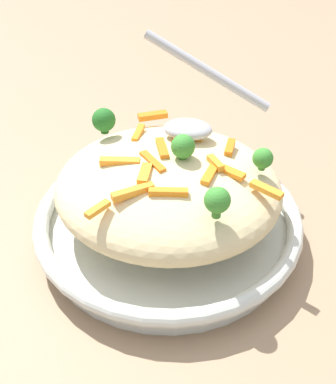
# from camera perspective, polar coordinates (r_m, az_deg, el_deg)

# --- Properties ---
(ground_plane) EXTENTS (2.40, 2.40, 0.00)m
(ground_plane) POSITION_cam_1_polar(r_m,az_deg,el_deg) (0.60, 0.00, -5.01)
(ground_plane) COLOR #9E7F60
(serving_bowl) EXTENTS (0.31, 0.31, 0.04)m
(serving_bowl) POSITION_cam_1_polar(r_m,az_deg,el_deg) (0.59, 0.00, -3.44)
(serving_bowl) COLOR silver
(serving_bowl) RESTS_ON ground_plane
(pasta_mound) EXTENTS (0.25, 0.23, 0.08)m
(pasta_mound) POSITION_cam_1_polar(r_m,az_deg,el_deg) (0.55, 0.00, 0.55)
(pasta_mound) COLOR beige
(pasta_mound) RESTS_ON serving_bowl
(carrot_piece_0) EXTENTS (0.02, 0.04, 0.01)m
(carrot_piece_0) POSITION_cam_1_polar(r_m,az_deg,el_deg) (0.55, -0.69, 5.03)
(carrot_piece_0) COLOR orange
(carrot_piece_0) RESTS_ON pasta_mound
(carrot_piece_1) EXTENTS (0.01, 0.03, 0.01)m
(carrot_piece_1) POSITION_cam_1_polar(r_m,az_deg,el_deg) (0.56, 7.08, 5.02)
(carrot_piece_1) COLOR orange
(carrot_piece_1) RESTS_ON pasta_mound
(carrot_piece_2) EXTENTS (0.02, 0.04, 0.01)m
(carrot_piece_2) POSITION_cam_1_polar(r_m,az_deg,el_deg) (0.56, 1.25, 5.47)
(carrot_piece_2) COLOR orange
(carrot_piece_2) RESTS_ON pasta_mound
(carrot_piece_3) EXTENTS (0.04, 0.02, 0.01)m
(carrot_piece_3) POSITION_cam_1_polar(r_m,az_deg,el_deg) (0.62, -1.76, 8.72)
(carrot_piece_3) COLOR orange
(carrot_piece_3) RESTS_ON pasta_mound
(carrot_piece_4) EXTENTS (0.04, 0.01, 0.01)m
(carrot_piece_4) POSITION_cam_1_polar(r_m,az_deg,el_deg) (0.49, 0.04, -0.04)
(carrot_piece_4) COLOR orange
(carrot_piece_4) RESTS_ON pasta_mound
(carrot_piece_5) EXTENTS (0.03, 0.02, 0.01)m
(carrot_piece_5) POSITION_cam_1_polar(r_m,az_deg,el_deg) (0.52, 7.13, 2.30)
(carrot_piece_5) COLOR orange
(carrot_piece_5) RESTS_ON pasta_mound
(carrot_piece_6) EXTENTS (0.03, 0.04, 0.01)m
(carrot_piece_6) POSITION_cam_1_polar(r_m,az_deg,el_deg) (0.53, -1.77, 3.45)
(carrot_piece_6) COLOR orange
(carrot_piece_6) RESTS_ON pasta_mound
(carrot_piece_7) EXTENTS (0.03, 0.01, 0.01)m
(carrot_piece_7) POSITION_cam_1_polar(r_m,az_deg,el_deg) (0.57, 2.34, 6.38)
(carrot_piece_7) COLOR orange
(carrot_piece_7) RESTS_ON pasta_mound
(carrot_piece_8) EXTENTS (0.01, 0.03, 0.01)m
(carrot_piece_8) POSITION_cam_1_polar(r_m,az_deg,el_deg) (0.59, -3.41, 6.73)
(carrot_piece_8) COLOR orange
(carrot_piece_8) RESTS_ON pasta_mound
(carrot_piece_9) EXTENTS (0.02, 0.03, 0.01)m
(carrot_piece_9) POSITION_cam_1_polar(r_m,az_deg,el_deg) (0.48, -8.04, -1.94)
(carrot_piece_9) COLOR orange
(carrot_piece_9) RESTS_ON pasta_mound
(carrot_piece_10) EXTENTS (0.04, 0.03, 0.01)m
(carrot_piece_10) POSITION_cam_1_polar(r_m,az_deg,el_deg) (0.49, -4.04, 0.02)
(carrot_piece_10) COLOR orange
(carrot_piece_10) RESTS_ON pasta_mound
(carrot_piece_11) EXTENTS (0.02, 0.02, 0.01)m
(carrot_piece_11) POSITION_cam_1_polar(r_m,az_deg,el_deg) (0.53, 5.48, 3.62)
(carrot_piece_11) COLOR orange
(carrot_piece_11) RESTS_ON pasta_mound
(carrot_piece_12) EXTENTS (0.01, 0.03, 0.01)m
(carrot_piece_12) POSITION_cam_1_polar(r_m,az_deg,el_deg) (0.51, -2.66, 2.04)
(carrot_piece_12) COLOR orange
(carrot_piece_12) RESTS_ON pasta_mound
(carrot_piece_13) EXTENTS (0.03, 0.03, 0.01)m
(carrot_piece_13) POSITION_cam_1_polar(r_m,az_deg,el_deg) (0.51, 11.19, 0.28)
(carrot_piece_13) COLOR orange
(carrot_piece_13) RESTS_ON pasta_mound
(carrot_piece_14) EXTENTS (0.02, 0.04, 0.01)m
(carrot_piece_14) POSITION_cam_1_polar(r_m,az_deg,el_deg) (0.51, 4.80, 2.03)
(carrot_piece_14) COLOR orange
(carrot_piece_14) RESTS_ON pasta_mound
(carrot_piece_15) EXTENTS (0.04, 0.01, 0.01)m
(carrot_piece_15) POSITION_cam_1_polar(r_m,az_deg,el_deg) (0.53, -5.53, 3.47)
(carrot_piece_15) COLOR orange
(carrot_piece_15) RESTS_ON pasta_mound
(broccoli_floret_0) EXTENTS (0.02, 0.02, 0.02)m
(broccoli_floret_0) POSITION_cam_1_polar(r_m,az_deg,el_deg) (0.53, 10.77, 3.78)
(broccoli_floret_0) COLOR #377928
(broccoli_floret_0) RESTS_ON pasta_mound
(broccoli_floret_1) EXTENTS (0.03, 0.03, 0.03)m
(broccoli_floret_1) POSITION_cam_1_polar(r_m,az_deg,el_deg) (0.53, 1.72, 5.20)
(broccoli_floret_1) COLOR #377928
(broccoli_floret_1) RESTS_ON pasta_mound
(broccoli_floret_2) EXTENTS (0.03, 0.03, 0.03)m
(broccoli_floret_2) POSITION_cam_1_polar(r_m,az_deg,el_deg) (0.46, 5.65, -0.99)
(broccoli_floret_2) COLOR #377928
(broccoli_floret_2) RESTS_ON pasta_mound
(broccoli_floret_3) EXTENTS (0.03, 0.03, 0.03)m
(broccoli_floret_3) POSITION_cam_1_polar(r_m,az_deg,el_deg) (0.59, -7.35, 8.14)
(broccoli_floret_3) COLOR #205B1C
(broccoli_floret_3) RESTS_ON pasta_mound
(serving_spoon) EXTENTS (0.16, 0.12, 0.09)m
(serving_spoon) POSITION_cam_1_polar(r_m,az_deg,el_deg) (0.59, 3.16, 9.77)
(serving_spoon) COLOR #B7B7BC
(serving_spoon) RESTS_ON pasta_mound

